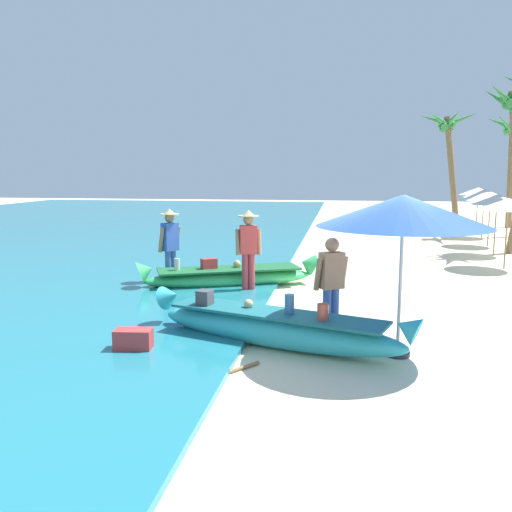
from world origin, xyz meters
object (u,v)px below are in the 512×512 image
at_px(person_vendor_assistant, 170,241).
at_px(palm_tree_leaning_seaward, 449,134).
at_px(boat_cyan_foreground, 275,328).
at_px(cooler_box, 133,342).
at_px(person_vendor_hatted, 248,246).
at_px(patio_umbrella_large, 403,211).
at_px(paddle, 201,381).
at_px(boat_green_midground, 229,276).
at_px(person_tourist_customer, 331,282).

bearing_deg(person_vendor_assistant, palm_tree_leaning_seaward, 60.19).
distance_m(boat_cyan_foreground, cooler_box, 2.09).
bearing_deg(palm_tree_leaning_seaward, person_vendor_hatted, -113.27).
bearing_deg(boat_cyan_foreground, patio_umbrella_large, -3.88).
xyz_separation_m(person_vendor_hatted, palm_tree_leaning_seaward, (6.84, 15.91, 3.26)).
relative_size(palm_tree_leaning_seaward, cooler_box, 10.34).
bearing_deg(patio_umbrella_large, person_vendor_assistant, 138.47).
distance_m(patio_umbrella_large, palm_tree_leaning_seaward, 20.04).
height_order(patio_umbrella_large, paddle, patio_umbrella_large).
xyz_separation_m(person_vendor_assistant, palm_tree_leaning_seaward, (8.77, 15.31, 3.29)).
distance_m(boat_green_midground, person_tourist_customer, 4.23).
relative_size(boat_cyan_foreground, patio_umbrella_large, 1.73).
relative_size(boat_cyan_foreground, palm_tree_leaning_seaward, 0.77).
height_order(patio_umbrella_large, cooler_box, patio_umbrella_large).
xyz_separation_m(boat_cyan_foreground, person_tourist_customer, (0.81, 0.58, 0.61)).
bearing_deg(cooler_box, person_vendor_hatted, 70.84).
distance_m(boat_green_midground, person_vendor_hatted, 1.12).
relative_size(patio_umbrella_large, palm_tree_leaning_seaward, 0.44).
distance_m(boat_cyan_foreground, palm_tree_leaning_seaward, 20.63).
distance_m(boat_green_midground, palm_tree_leaning_seaward, 17.51).
relative_size(person_tourist_customer, palm_tree_leaning_seaward, 0.29).
height_order(boat_cyan_foreground, palm_tree_leaning_seaward, palm_tree_leaning_seaward).
bearing_deg(person_vendor_hatted, patio_umbrella_large, -52.08).
xyz_separation_m(person_tourist_customer, patio_umbrella_large, (0.98, -0.70, 1.17)).
bearing_deg(patio_umbrella_large, person_vendor_hatted, 127.92).
bearing_deg(person_vendor_assistant, patio_umbrella_large, -41.53).
bearing_deg(paddle, boat_cyan_foreground, 64.84).
bearing_deg(boat_green_midground, person_vendor_hatted, -46.15).
height_order(person_vendor_hatted, palm_tree_leaning_seaward, palm_tree_leaning_seaward).
bearing_deg(cooler_box, person_tourist_customer, 18.62).
distance_m(boat_cyan_foreground, patio_umbrella_large, 2.53).
bearing_deg(boat_cyan_foreground, paddle, -115.16).
height_order(person_vendor_assistant, paddle, person_vendor_assistant).
bearing_deg(person_vendor_assistant, paddle, -68.71).
bearing_deg(boat_green_midground, patio_umbrella_large, -51.20).
xyz_separation_m(patio_umbrella_large, cooler_box, (-3.76, -0.58, -1.89)).
distance_m(boat_cyan_foreground, person_vendor_assistant, 5.06).
distance_m(person_tourist_customer, paddle, 2.79).
relative_size(person_vendor_hatted, person_tourist_customer, 1.13).
distance_m(boat_green_midground, paddle, 5.66).
height_order(boat_cyan_foreground, person_tourist_customer, person_tourist_customer).
distance_m(person_tourist_customer, patio_umbrella_large, 1.68).
relative_size(person_tourist_customer, person_vendor_assistant, 0.90).
distance_m(person_tourist_customer, palm_tree_leaning_seaward, 19.75).
bearing_deg(cooler_box, patio_umbrella_large, 2.68).
bearing_deg(person_vendor_hatted, boat_green_midground, 133.85).
height_order(boat_green_midground, cooler_box, boat_green_midground).
xyz_separation_m(boat_cyan_foreground, person_vendor_assistant, (-2.93, 4.06, 0.73)).
height_order(patio_umbrella_large, palm_tree_leaning_seaward, palm_tree_leaning_seaward).
bearing_deg(paddle, person_tourist_customer, 54.19).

